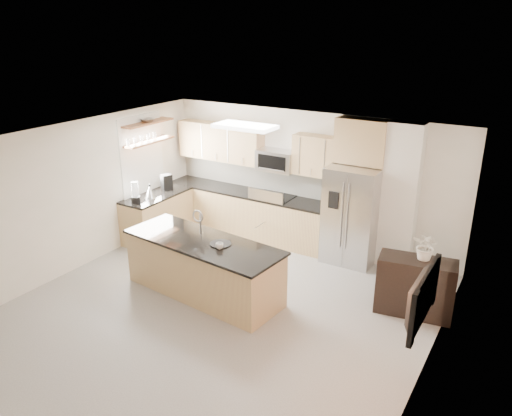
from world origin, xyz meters
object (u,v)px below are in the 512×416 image
Objects in this scene: refrigerator at (352,215)px; flower_vase at (428,240)px; cup at (219,246)px; microwave at (277,160)px; platter at (221,244)px; bowl at (147,120)px; blender at (135,194)px; island at (204,267)px; television at (414,295)px; credenza at (415,287)px; coffee_maker at (166,182)px; kettle at (150,192)px; range at (273,218)px.

refrigerator reaches higher than flower_vase.
flower_vase is (2.74, 1.31, 0.23)m from cup.
microwave is 2.29× the size of platter.
refrigerator is at bearing 13.20° from bowl.
flower_vase reaches higher than blender.
island is (-1.58, -2.36, -0.43)m from refrigerator.
refrigerator is 0.65× the size of island.
microwave is at bearing 97.66° from island.
flower_vase is at bearing 8.63° from television.
refrigerator reaches higher than blender.
television reaches higher than cup.
microwave reaches higher than cup.
credenza is 5.27m from blender.
microwave is at bearing 21.79° from coffee_maker.
television is at bearing -18.35° from kettle.
island is at bearing -19.85° from blender.
refrigerator is 1.60× the size of credenza.
television is at bearing -42.75° from microwave.
coffee_maker is 0.95× the size of bowl.
kettle reaches higher than platter.
island is at bearing -123.75° from refrigerator.
blender is 1.31× the size of coffee_maker.
television is (1.85, -3.07, 0.46)m from refrigerator.
kettle is at bearing 71.65° from television.
television reaches higher than credenza.
microwave is 2.29× the size of bowl.
bowl is 5.60m from flower_vase.
blender is at bearing 165.90° from island.
island is 0.57m from platter.
bowl reaches higher than television.
platter is 3.22m from television.
flower_vase is at bearing -22.33° from microwave.
coffee_maker is (-3.75, -0.67, 0.18)m from refrigerator.
credenza is 1.76× the size of flower_vase.
island is 2.56× the size of television.
microwave is 0.71× the size of television.
coffee_maker is (-0.07, 0.57, 0.03)m from kettle.
bowl is at bearing -156.83° from range.
flower_vase is at bearing 22.62° from platter.
kettle is 5.25m from flower_vase.
microwave is 2.42× the size of coffee_maker.
refrigerator is at bearing 22.91° from blender.
refrigerator is 2.87m from island.
blender is 0.35m from kettle.
platter is at bearing -80.32° from range.
bowl reaches higher than credenza.
cup is (-1.18, -2.46, 0.08)m from refrigerator.
television reaches higher than flower_vase.
range reaches higher than platter.
cup is at bearing -60.99° from platter.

